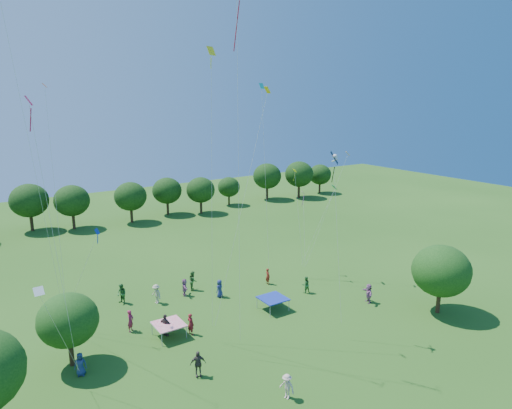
% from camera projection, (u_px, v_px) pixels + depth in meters
% --- Properties ---
extents(near_tree_north, '(4.05, 4.05, 5.22)m').
position_uv_depth(near_tree_north, '(68.00, 320.00, 30.73)').
color(near_tree_north, '#422B19').
rests_on(near_tree_north, ground).
extents(near_tree_east, '(4.86, 4.86, 6.00)m').
position_uv_depth(near_tree_east, '(441.00, 271.00, 38.43)').
color(near_tree_east, '#422B19').
rests_on(near_tree_east, ground).
extents(treeline, '(88.01, 8.77, 6.77)m').
position_uv_depth(treeline, '(86.00, 199.00, 65.01)').
color(treeline, '#422B19').
rests_on(treeline, ground).
extents(tent_red_stripe, '(2.20, 2.20, 1.10)m').
position_uv_depth(tent_red_stripe, '(169.00, 324.00, 35.05)').
color(tent_red_stripe, red).
rests_on(tent_red_stripe, ground).
extents(tent_blue, '(2.20, 2.20, 1.10)m').
position_uv_depth(tent_blue, '(273.00, 298.00, 39.59)').
color(tent_blue, navy).
rests_on(tent_blue, ground).
extents(crowd_person_0, '(0.94, 0.77, 1.67)m').
position_uv_depth(crowd_person_0, '(220.00, 288.00, 42.19)').
color(crowd_person_0, navy).
rests_on(crowd_person_0, ground).
extents(crowd_person_1, '(0.44, 0.64, 1.63)m').
position_uv_depth(crowd_person_1, '(268.00, 276.00, 45.15)').
color(crowd_person_1, maroon).
rests_on(crowd_person_1, ground).
extents(crowd_person_2, '(0.86, 0.57, 1.62)m').
position_uv_depth(crowd_person_2, '(306.00, 285.00, 43.11)').
color(crowd_person_2, '#2A632C').
rests_on(crowd_person_2, ground).
extents(crowd_person_3, '(0.77, 1.16, 1.63)m').
position_uv_depth(crowd_person_3, '(287.00, 387.00, 27.82)').
color(crowd_person_3, '#C3AB9C').
rests_on(crowd_person_3, ground).
extents(crowd_person_4, '(1.15, 0.76, 1.81)m').
position_uv_depth(crowd_person_4, '(198.00, 364.00, 30.05)').
color(crowd_person_4, '#443B37').
rests_on(crowd_person_4, ground).
extents(crowd_person_5, '(1.04, 1.63, 1.65)m').
position_uv_depth(crowd_person_5, '(185.00, 287.00, 42.48)').
color(crowd_person_5, '#955783').
rests_on(crowd_person_5, ground).
extents(crowd_person_6, '(0.90, 0.67, 1.61)m').
position_uv_depth(crowd_person_6, '(80.00, 364.00, 30.17)').
color(crowd_person_6, navy).
rests_on(crowd_person_6, ground).
extents(crowd_person_7, '(0.77, 0.78, 1.79)m').
position_uv_depth(crowd_person_7, '(130.00, 321.00, 35.91)').
color(crowd_person_7, maroon).
rests_on(crowd_person_7, ground).
extents(crowd_person_8, '(0.81, 1.04, 1.87)m').
position_uv_depth(crowd_person_8, '(193.00, 280.00, 43.77)').
color(crowd_person_8, '#33642B').
rests_on(crowd_person_8, ground).
extents(crowd_person_9, '(0.81, 1.26, 1.79)m').
position_uv_depth(crowd_person_9, '(156.00, 294.00, 40.85)').
color(crowd_person_9, '#A5A184').
rests_on(crowd_person_9, ground).
extents(crowd_person_10, '(0.96, 1.14, 1.78)m').
position_uv_depth(crowd_person_10, '(165.00, 325.00, 35.19)').
color(crowd_person_10, '#3C3130').
rests_on(crowd_person_10, ground).
extents(crowd_person_11, '(1.18, 1.74, 1.76)m').
position_uv_depth(crowd_person_11, '(369.00, 293.00, 41.03)').
color(crowd_person_11, '#915486').
rests_on(crowd_person_11, ground).
extents(crowd_person_12, '(0.86, 0.84, 1.58)m').
position_uv_depth(crowd_person_12, '(63.00, 326.00, 35.22)').
color(crowd_person_12, navy).
rests_on(crowd_person_12, ground).
extents(crowd_person_13, '(0.60, 0.75, 1.74)m').
position_uv_depth(crowd_person_13, '(191.00, 324.00, 35.45)').
color(crowd_person_13, maroon).
rests_on(crowd_person_13, ground).
extents(crowd_person_14, '(0.81, 1.03, 1.85)m').
position_uv_depth(crowd_person_14, '(122.00, 294.00, 40.78)').
color(crowd_person_14, '#2B652B').
rests_on(crowd_person_14, ground).
extents(crowd_person_15, '(1.03, 0.48, 1.56)m').
position_uv_depth(crowd_person_15, '(59.00, 330.00, 34.65)').
color(crowd_person_15, '#C4B19D').
rests_on(crowd_person_15, ground).
extents(pirate_kite, '(1.13, 2.00, 12.94)m').
position_uv_depth(pirate_kite, '(335.00, 162.00, 33.03)').
color(pirate_kite, black).
extents(red_high_kite, '(0.87, 1.25, 23.36)m').
position_uv_depth(red_high_kite, '(237.00, 63.00, 28.75)').
color(red_high_kite, red).
extents(small_kite_0, '(1.31, 0.84, 16.82)m').
position_uv_depth(small_kite_0, '(39.00, 159.00, 25.48)').
color(small_kite_0, '#E70D3B').
extents(small_kite_1, '(4.31, 1.07, 17.50)m').
position_uv_depth(small_kite_1, '(254.00, 151.00, 32.53)').
color(small_kite_1, '#FFB70D').
extents(small_kite_2, '(0.69, 1.63, 19.87)m').
position_uv_depth(small_kite_2, '(211.00, 119.00, 29.79)').
color(small_kite_2, yellow).
extents(small_kite_3, '(3.06, 1.90, 8.36)m').
position_uv_depth(small_kite_3, '(330.00, 198.00, 45.33)').
color(small_kite_3, '#167C44').
extents(small_kite_4, '(2.54, 2.98, 7.44)m').
position_uv_depth(small_kite_4, '(91.00, 248.00, 33.63)').
color(small_kite_4, '#112EAF').
extents(small_kite_5, '(1.43, 2.27, 7.36)m').
position_uv_depth(small_kite_5, '(304.00, 207.00, 46.92)').
color(small_kite_5, '#98198A').
extents(small_kite_6, '(2.47, 4.14, 7.56)m').
position_uv_depth(small_kite_6, '(48.00, 310.00, 23.67)').
color(small_kite_6, white).
extents(small_kite_7, '(0.91, 2.47, 18.14)m').
position_uv_depth(small_kite_7, '(263.00, 129.00, 44.36)').
color(small_kite_7, '#0BB3AC').
extents(small_kite_8, '(0.60, 2.17, 17.79)m').
position_uv_depth(small_kite_8, '(52.00, 158.00, 34.45)').
color(small_kite_8, '#C8460B').
extents(small_kite_9, '(3.68, 2.16, 11.68)m').
position_uv_depth(small_kite_9, '(338.00, 178.00, 44.73)').
color(small_kite_9, orange).
extents(small_kite_10, '(0.31, 1.78, 9.86)m').
position_uv_depth(small_kite_10, '(296.00, 192.00, 45.66)').
color(small_kite_10, yellow).
extents(small_kite_11, '(2.57, 4.04, 22.97)m').
position_uv_depth(small_kite_11, '(21.00, 102.00, 29.00)').
color(small_kite_11, green).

